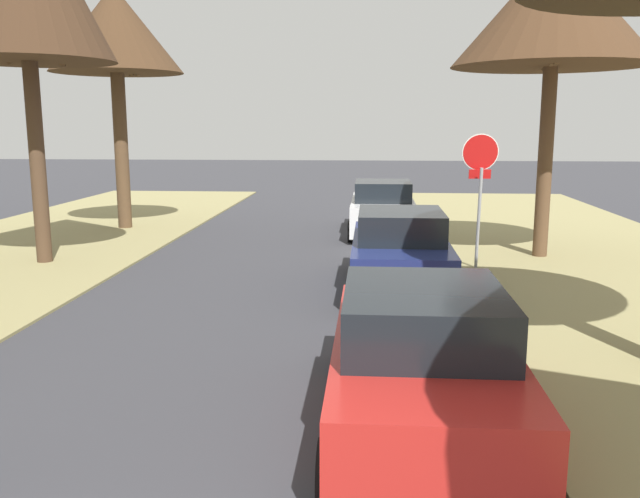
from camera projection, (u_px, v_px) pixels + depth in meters
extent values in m
cylinder|color=#9EA0A5|center=(479.00, 219.00, 14.68)|extent=(0.07, 0.31, 2.24)
cylinder|color=white|center=(480.00, 152.00, 14.57)|extent=(0.81, 0.17, 0.80)
cylinder|color=red|center=(480.00, 152.00, 14.57)|extent=(0.77, 0.17, 0.76)
cube|color=red|center=(480.00, 174.00, 14.61)|extent=(0.48, 0.09, 0.20)
cylinder|color=brown|center=(545.00, 164.00, 15.96)|extent=(0.35, 0.35, 4.47)
cone|color=#472F1C|center=(555.00, 7.00, 15.31)|extent=(4.62, 4.62, 2.67)
cylinder|color=brown|center=(564.00, 49.00, 15.82)|extent=(0.94, 0.93, 0.99)
cylinder|color=brown|center=(537.00, 41.00, 15.22)|extent=(0.73, 0.99, 1.20)
cylinder|color=brown|center=(533.00, 39.00, 15.07)|extent=(1.04, 1.25, 1.27)
cylinder|color=#4E3726|center=(38.00, 164.00, 15.26)|extent=(0.35, 0.35, 4.53)
cylinder|color=#4E3726|center=(31.00, 47.00, 15.28)|extent=(1.13, 0.56, 0.85)
cylinder|color=#4E3726|center=(60.00, 32.00, 14.96)|extent=(0.75, 1.40, 1.41)
cylinder|color=brown|center=(121.00, 152.00, 20.48)|extent=(0.41, 0.41, 4.67)
cone|color=#442E1C|center=(115.00, 29.00, 19.82)|extent=(3.93, 3.93, 2.51)
cylinder|color=brown|center=(133.00, 49.00, 19.99)|extent=(0.42, 1.14, 1.49)
cylinder|color=brown|center=(136.00, 57.00, 20.25)|extent=(0.88, 1.17, 1.10)
cube|color=red|center=(420.00, 373.00, 7.14)|extent=(1.82, 4.40, 0.85)
cube|color=black|center=(424.00, 315.00, 6.80)|extent=(1.60, 2.03, 0.56)
cylinder|color=black|center=(345.00, 347.00, 8.88)|extent=(0.20, 0.60, 0.60)
cylinder|color=black|center=(478.00, 350.00, 8.75)|extent=(0.20, 0.60, 0.60)
cylinder|color=black|center=(329.00, 474.00, 5.64)|extent=(0.20, 0.60, 0.60)
cylinder|color=black|center=(540.00, 482.00, 5.51)|extent=(0.20, 0.60, 0.60)
cube|color=navy|center=(399.00, 259.00, 13.22)|extent=(1.82, 4.40, 0.85)
cube|color=black|center=(401.00, 225.00, 12.87)|extent=(1.60, 2.03, 0.56)
cylinder|color=black|center=(357.00, 257.00, 14.95)|extent=(0.20, 0.60, 0.60)
cylinder|color=black|center=(436.00, 258.00, 14.82)|extent=(0.20, 0.60, 0.60)
cylinder|color=black|center=(353.00, 293.00, 11.72)|extent=(0.20, 0.60, 0.60)
cylinder|color=black|center=(454.00, 295.00, 11.59)|extent=(0.20, 0.60, 0.60)
cube|color=white|center=(382.00, 214.00, 19.97)|extent=(1.82, 4.40, 0.85)
cube|color=black|center=(383.00, 191.00, 19.62)|extent=(1.60, 2.03, 0.56)
cylinder|color=black|center=(354.00, 216.00, 21.70)|extent=(0.20, 0.60, 0.60)
cylinder|color=black|center=(408.00, 216.00, 21.57)|extent=(0.20, 0.60, 0.60)
cylinder|color=black|center=(351.00, 232.00, 18.47)|extent=(0.20, 0.60, 0.60)
cylinder|color=black|center=(415.00, 232.00, 18.34)|extent=(0.20, 0.60, 0.60)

